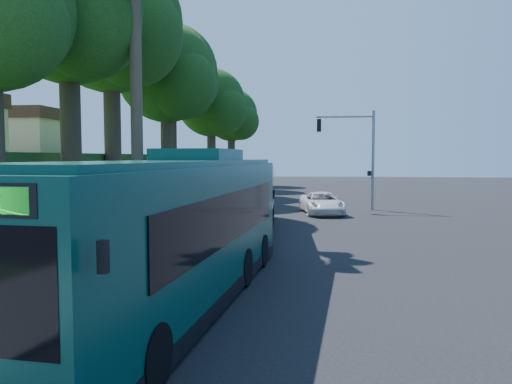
# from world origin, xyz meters

# --- Properties ---
(ground) EXTENTS (140.00, 140.00, 0.00)m
(ground) POSITION_xyz_m (0.00, 0.00, 0.00)
(ground) COLOR black
(ground) RESTS_ON ground
(sidewalk) EXTENTS (4.50, 70.00, 0.12)m
(sidewalk) POSITION_xyz_m (-7.30, 0.00, 0.06)
(sidewalk) COLOR gray
(sidewalk) RESTS_ON ground
(red_curb) EXTENTS (0.25, 30.00, 0.13)m
(red_curb) POSITION_xyz_m (-5.00, -4.00, 0.07)
(red_curb) COLOR maroon
(red_curb) RESTS_ON ground
(grass_verge) EXTENTS (8.00, 70.00, 0.06)m
(grass_verge) POSITION_xyz_m (-13.00, 5.00, 0.03)
(grass_verge) COLOR #234719
(grass_verge) RESTS_ON ground
(bus_shelter) EXTENTS (3.20, 1.51, 2.55)m
(bus_shelter) POSITION_xyz_m (-7.26, -2.86, 1.81)
(bus_shelter) COLOR black
(bus_shelter) RESTS_ON ground
(stop_sign_pole) EXTENTS (0.35, 0.06, 3.17)m
(stop_sign_pole) POSITION_xyz_m (-5.40, -5.00, 2.08)
(stop_sign_pole) COLOR gray
(stop_sign_pole) RESTS_ON ground
(traffic_signal_pole) EXTENTS (4.10, 0.30, 7.00)m
(traffic_signal_pole) POSITION_xyz_m (3.78, 10.00, 4.42)
(traffic_signal_pole) COLOR gray
(traffic_signal_pole) RESTS_ON ground
(hillside_backdrop) EXTENTS (24.00, 60.00, 8.80)m
(hillside_backdrop) POSITION_xyz_m (-26.30, 15.10, 2.44)
(hillside_backdrop) COLOR #234719
(hillside_backdrop) RESTS_ON ground
(tree_0) EXTENTS (8.40, 8.00, 15.70)m
(tree_0) POSITION_xyz_m (-12.40, -0.02, 11.20)
(tree_0) COLOR #382B1E
(tree_0) RESTS_ON ground
(tree_1) EXTENTS (10.50, 10.00, 18.26)m
(tree_1) POSITION_xyz_m (-13.37, 7.98, 12.73)
(tree_1) COLOR #382B1E
(tree_1) RESTS_ON ground
(tree_2) EXTENTS (8.82, 8.40, 15.12)m
(tree_2) POSITION_xyz_m (-11.89, 15.98, 10.48)
(tree_2) COLOR #382B1E
(tree_2) RESTS_ON ground
(tree_3) EXTENTS (10.08, 9.60, 17.28)m
(tree_3) POSITION_xyz_m (-13.88, 23.98, 11.98)
(tree_3) COLOR #382B1E
(tree_3) RESTS_ON ground
(tree_4) EXTENTS (8.40, 8.00, 14.14)m
(tree_4) POSITION_xyz_m (-11.40, 31.98, 9.73)
(tree_4) COLOR #382B1E
(tree_4) RESTS_ON ground
(tree_5) EXTENTS (7.35, 7.00, 12.86)m
(tree_5) POSITION_xyz_m (-10.41, 39.99, 8.96)
(tree_5) COLOR #382B1E
(tree_5) RESTS_ON ground
(white_bus) EXTENTS (3.38, 12.22, 3.60)m
(white_bus) POSITION_xyz_m (-2.61, -1.49, 1.76)
(white_bus) COLOR silver
(white_bus) RESTS_ON ground
(teal_bus) EXTENTS (3.91, 13.56, 3.99)m
(teal_bus) POSITION_xyz_m (-2.69, -13.95, 1.95)
(teal_bus) COLOR #0B3E34
(teal_bus) RESTS_ON ground
(pickup) EXTENTS (3.28, 5.52, 1.44)m
(pickup) POSITION_xyz_m (1.22, 7.07, 0.72)
(pickup) COLOR silver
(pickup) RESTS_ON ground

